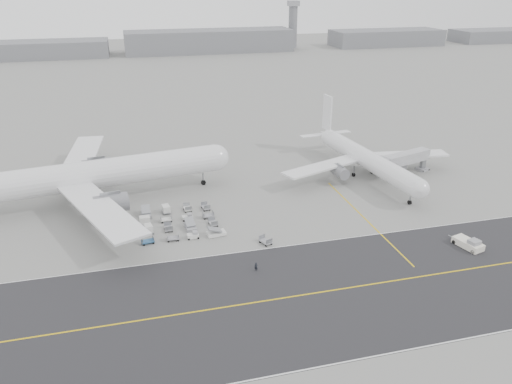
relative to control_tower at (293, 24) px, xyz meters
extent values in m
plane|color=gray|center=(-100.00, -265.00, -16.25)|extent=(700.00, 700.00, 0.00)
cube|color=#2D2C2F|center=(-95.00, -283.00, -16.24)|extent=(220.00, 32.00, 0.02)
cube|color=gold|center=(-95.00, -283.00, -16.22)|extent=(220.00, 0.30, 0.01)
cube|color=silver|center=(-95.00, -267.20, -16.22)|extent=(220.00, 0.25, 0.01)
cube|color=silver|center=(-95.00, -298.80, -16.22)|extent=(220.00, 0.25, 0.01)
cube|color=gold|center=(-70.00, -260.00, -16.23)|extent=(0.30, 40.00, 0.01)
cylinder|color=slate|center=(0.00, 0.00, -2.25)|extent=(6.00, 6.00, 28.00)
cube|color=#99999E|center=(0.00, 0.00, 13.25)|extent=(7.00, 7.00, 3.50)
cylinder|color=white|center=(-124.79, -236.94, -9.62)|extent=(56.78, 14.88, 6.47)
sphere|color=white|center=(-96.89, -232.70, -9.62)|extent=(6.34, 6.34, 6.34)
cube|color=white|center=(-123.59, -253.99, -10.43)|extent=(18.28, 31.24, 0.45)
cube|color=white|center=(-128.71, -220.30, -10.43)|extent=(9.75, 31.49, 0.45)
cylinder|color=gray|center=(-121.67, -248.31, -12.05)|extent=(7.41, 5.00, 4.01)
cylinder|color=gray|center=(-125.19, -225.17, -12.05)|extent=(7.41, 5.00, 4.01)
cylinder|color=black|center=(-100.29, -233.22, -15.64)|extent=(1.28, 0.68, 1.22)
cylinder|color=black|center=(-126.25, -241.09, -15.64)|extent=(1.28, 0.68, 1.22)
cylinder|color=black|center=(-127.41, -233.41, -15.64)|extent=(1.28, 0.68, 1.22)
cylinder|color=gray|center=(-100.29, -233.22, -13.94)|extent=(0.36, 0.36, 3.40)
cylinder|color=white|center=(-59.19, -238.52, -11.50)|extent=(9.36, 40.76, 4.64)
sphere|color=white|center=(-56.82, -258.63, -11.50)|extent=(4.55, 4.55, 4.55)
cone|color=white|center=(-61.68, -217.43, -11.15)|extent=(5.08, 8.34, 4.18)
cube|color=white|center=(-61.74, -216.94, -4.73)|extent=(1.02, 4.47, 9.88)
cube|color=white|center=(-65.81, -217.18, -11.03)|extent=(7.62, 3.08, 0.25)
cube|color=white|center=(-57.72, -216.22, -11.03)|extent=(7.62, 3.08, 0.25)
cube|color=white|center=(-71.44, -238.97, -12.08)|extent=(22.53, 12.49, 0.45)
cube|color=white|center=(-47.17, -236.11, -12.08)|extent=(22.67, 7.71, 0.45)
cylinder|color=gray|center=(-67.41, -240.49, -13.24)|extent=(3.44, 5.24, 2.88)
cylinder|color=gray|center=(-50.74, -238.52, -13.24)|extent=(3.44, 5.24, 2.88)
cylinder|color=black|center=(-57.11, -256.17, -15.75)|extent=(0.61, 1.06, 1.01)
cylinder|color=black|center=(-62.13, -237.38, -15.75)|extent=(0.61, 1.06, 1.01)
cylinder|color=black|center=(-56.60, -236.72, -15.75)|extent=(0.61, 1.06, 1.01)
cylinder|color=gray|center=(-57.11, -256.17, -14.53)|extent=(0.36, 0.36, 2.44)
cube|color=white|center=(-56.52, -276.22, -15.49)|extent=(4.03, 6.06, 1.25)
cube|color=#99999E|center=(-56.20, -277.43, -14.55)|extent=(2.37, 2.24, 0.81)
cylinder|color=gray|center=(-57.40, -272.93, -15.81)|extent=(0.74, 2.29, 0.14)
cylinder|color=black|center=(-57.10, -278.60, -15.85)|extent=(0.55, 0.87, 0.81)
cylinder|color=black|center=(-54.85, -278.00, -15.85)|extent=(0.55, 0.87, 0.81)
cylinder|color=black|center=(-58.20, -274.44, -15.85)|extent=(0.55, 0.87, 0.81)
cylinder|color=black|center=(-55.95, -273.84, -15.85)|extent=(0.55, 0.87, 0.81)
cylinder|color=gray|center=(-42.60, -237.75, -14.20)|extent=(1.65, 1.65, 4.12)
cube|color=#99999E|center=(-42.60, -237.75, -15.89)|extent=(3.35, 3.35, 0.72)
cube|color=#BBBBC1|center=(-49.48, -239.87, -11.52)|extent=(15.60, 7.31, 2.68)
cube|color=#99999E|center=(-56.56, -242.06, -11.52)|extent=(2.15, 3.51, 3.09)
cylinder|color=black|center=(-41.85, -236.33, -15.94)|extent=(0.48, 0.68, 0.62)
imported|color=black|center=(-97.49, -274.17, -15.43)|extent=(0.71, 0.60, 1.64)
camera|label=1|loc=(-116.12, -346.08, 31.26)|focal=35.00mm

